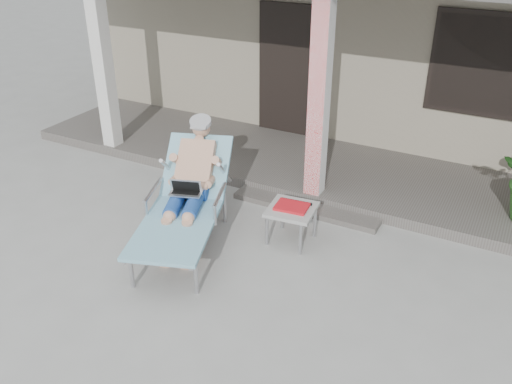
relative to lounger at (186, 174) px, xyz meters
The scene contains 6 objects.
ground 1.43m from the lounger, 32.20° to the right, with size 60.00×60.00×0.00m, color #9E9E99.
house 6.02m from the lounger, 80.54° to the left, with size 10.40×5.40×3.30m.
porch_deck 2.69m from the lounger, 67.67° to the left, with size 10.00×2.00×0.15m, color #605B56.
porch_step 1.77m from the lounger, 51.56° to the left, with size 2.00×0.30×0.07m, color #605B56.
lounger is the anchor object (origin of this frame).
side_table 1.30m from the lounger, 23.98° to the left, with size 0.59×0.59×0.48m.
Camera 1 is at (2.34, -3.93, 3.58)m, focal length 38.00 mm.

